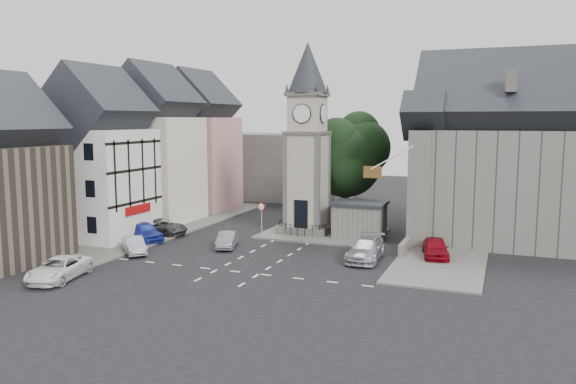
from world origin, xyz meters
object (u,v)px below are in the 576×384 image
at_px(stone_shelter, 360,220).
at_px(pedestrian, 439,229).
at_px(clock_tower, 307,139).
at_px(car_east_red, 435,248).
at_px(car_west_blue, 144,231).

relative_size(stone_shelter, pedestrian, 2.52).
xyz_separation_m(clock_tower, pedestrian, (10.99, 1.36, -7.27)).
relative_size(stone_shelter, car_east_red, 1.00).
xyz_separation_m(car_west_blue, car_east_red, (22.82, 2.84, -0.05)).
relative_size(car_west_blue, pedestrian, 2.69).
height_order(car_east_red, pedestrian, pedestrian).
height_order(clock_tower, pedestrian, clock_tower).
distance_m(car_west_blue, car_east_red, 22.99).
height_order(clock_tower, car_east_red, clock_tower).
height_order(stone_shelter, car_east_red, stone_shelter).
xyz_separation_m(stone_shelter, car_west_blue, (-16.12, -7.34, -0.77)).
distance_m(clock_tower, stone_shelter, 8.15).
bearing_deg(stone_shelter, car_east_red, -33.89).
relative_size(clock_tower, stone_shelter, 3.78).
bearing_deg(stone_shelter, pedestrian, 16.61).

